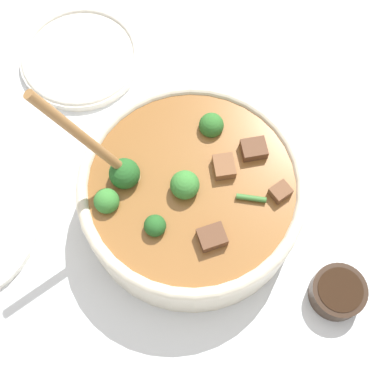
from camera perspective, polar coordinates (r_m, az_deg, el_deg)
ground_plane at (r=0.75m, az=-0.00°, el=-1.62°), size 4.00×4.00×0.00m
stew_bowl at (r=0.70m, az=-0.07°, el=-0.13°), size 0.29×0.29×0.26m
condiment_bowl at (r=0.73m, az=15.30°, el=-10.24°), size 0.07×0.07×0.03m
empty_plate at (r=0.88m, az=-11.81°, el=13.97°), size 0.19×0.19×0.02m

